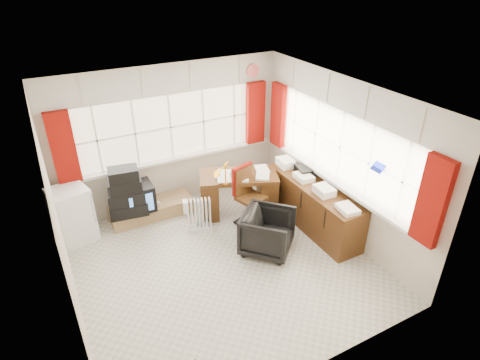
# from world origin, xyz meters

# --- Properties ---
(ground) EXTENTS (4.00, 4.00, 0.00)m
(ground) POSITION_xyz_m (0.00, 0.00, 0.00)
(ground) COLOR beige
(ground) RESTS_ON ground
(room_walls) EXTENTS (4.00, 4.00, 4.00)m
(room_walls) POSITION_xyz_m (0.00, 0.00, 1.50)
(room_walls) COLOR beige
(room_walls) RESTS_ON ground
(window_back) EXTENTS (3.70, 0.12, 3.60)m
(window_back) POSITION_xyz_m (0.00, 1.94, 0.95)
(window_back) COLOR #F3E6C1
(window_back) RESTS_ON room_walls
(window_right) EXTENTS (0.12, 3.70, 3.60)m
(window_right) POSITION_xyz_m (1.94, 0.00, 0.95)
(window_right) COLOR #F3E6C1
(window_right) RESTS_ON room_walls
(curtains) EXTENTS (3.83, 3.83, 1.15)m
(curtains) POSITION_xyz_m (0.92, 0.93, 1.46)
(curtains) COLOR #910708
(curtains) RESTS_ON room_walls
(overhead_cabinets) EXTENTS (3.98, 3.98, 0.48)m
(overhead_cabinets) POSITION_xyz_m (0.98, 0.98, 2.25)
(overhead_cabinets) COLOR beige
(overhead_cabinets) RESTS_ON room_walls
(desk) EXTENTS (1.44, 1.08, 0.78)m
(desk) POSITION_xyz_m (0.83, 1.11, 0.42)
(desk) COLOR #593715
(desk) RESTS_ON ground
(desk_lamp) EXTENTS (0.16, 0.14, 0.41)m
(desk_lamp) POSITION_xyz_m (0.50, 0.93, 1.03)
(desk_lamp) COLOR #F9A10A
(desk_lamp) RESTS_ON desk
(task_chair) EXTENTS (0.53, 0.55, 1.02)m
(task_chair) POSITION_xyz_m (0.82, 0.81, 0.54)
(task_chair) COLOR black
(task_chair) RESTS_ON ground
(office_chair) EXTENTS (1.03, 1.03, 0.67)m
(office_chair) POSITION_xyz_m (0.73, -0.03, 0.34)
(office_chair) COLOR black
(office_chair) RESTS_ON ground
(radiator) EXTENTS (0.42, 0.26, 0.59)m
(radiator) POSITION_xyz_m (0.02, 0.93, 0.24)
(radiator) COLOR white
(radiator) RESTS_ON ground
(credenza) EXTENTS (0.50, 2.00, 0.85)m
(credenza) POSITION_xyz_m (1.73, 0.20, 0.39)
(credenza) COLOR #593715
(credenza) RESTS_ON ground
(file_tray) EXTENTS (0.33, 0.39, 0.12)m
(file_tray) POSITION_xyz_m (1.85, 0.62, 0.81)
(file_tray) COLOR black
(file_tray) RESTS_ON credenza
(tv_bench) EXTENTS (1.40, 0.50, 0.25)m
(tv_bench) POSITION_xyz_m (-0.55, 1.72, 0.12)
(tv_bench) COLOR #A47B52
(tv_bench) RESTS_ON ground
(crt_tv) EXTENTS (0.50, 0.47, 0.45)m
(crt_tv) POSITION_xyz_m (-0.77, 1.64, 0.48)
(crt_tv) COLOR black
(crt_tv) RESTS_ON tv_bench
(hifi_stack) EXTENTS (0.66, 0.47, 0.83)m
(hifi_stack) POSITION_xyz_m (-0.95, 1.59, 0.62)
(hifi_stack) COLOR black
(hifi_stack) RESTS_ON tv_bench
(mini_fridge) EXTENTS (0.64, 0.64, 0.91)m
(mini_fridge) POSITION_xyz_m (-1.80, 1.64, 0.45)
(mini_fridge) COLOR white
(mini_fridge) RESTS_ON ground
(spray_bottle_a) EXTENTS (0.14, 0.14, 0.30)m
(spray_bottle_a) POSITION_xyz_m (-0.44, 1.61, 0.15)
(spray_bottle_a) COLOR white
(spray_bottle_a) RESTS_ON ground
(spray_bottle_b) EXTENTS (0.11, 0.11, 0.18)m
(spray_bottle_b) POSITION_xyz_m (0.02, 0.99, 0.09)
(spray_bottle_b) COLOR #83C4BC
(spray_bottle_b) RESTS_ON ground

